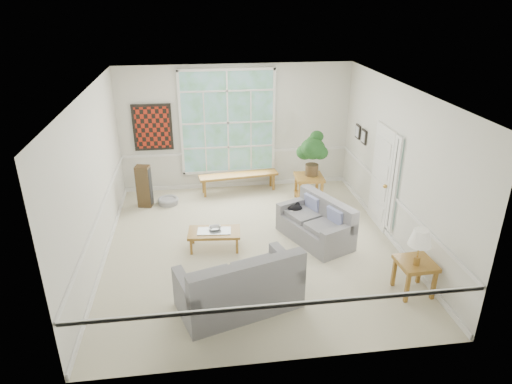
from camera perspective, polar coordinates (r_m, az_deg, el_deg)
The scene contains 24 objects.
floor at distance 8.85m, azimuth -0.47°, elevation -6.82°, with size 5.50×6.00×0.01m, color beige.
ceiling at distance 7.75m, azimuth -0.55°, elevation 12.64°, with size 5.50×6.00×0.02m, color white.
wall_back at distance 11.01m, azimuth -2.49°, elevation 8.00°, with size 5.50×0.02×3.00m, color silver.
wall_front at distance 5.54m, azimuth 3.46°, elevation -9.16°, with size 5.50×0.02×3.00m, color silver.
wall_left at distance 8.32m, azimuth -19.65°, elevation 1.21°, with size 0.02×6.00×3.00m, color silver.
wall_right at distance 8.93m, azimuth 17.32°, elevation 3.05°, with size 0.02×6.00×3.00m, color silver.
window_back at distance 10.91m, azimuth -3.54°, elevation 8.65°, with size 2.30×0.08×2.40m, color white.
entry_door at distance 9.58m, azimuth 15.35°, elevation 1.81°, with size 0.08×0.90×2.10m, color white.
door_sidelight at distance 9.01m, azimuth 16.89°, elevation 0.90°, with size 0.08×0.26×1.90m, color white.
wall_art at distance 10.94m, azimuth -12.80°, elevation 7.87°, with size 0.90×0.06×1.10m, color #58180E.
wall_frame_near at distance 10.42m, azimuth 13.29°, elevation 6.74°, with size 0.04×0.26×0.32m, color black.
wall_frame_far at distance 10.78m, azimuth 12.57°, elevation 7.37°, with size 0.04×0.26×0.32m, color black.
loveseat_right at distance 8.94m, azimuth 7.40°, elevation -3.59°, with size 0.80×1.54×0.83m, color gray.
loveseat_front at distance 7.07m, azimuth -2.20°, elevation -10.83°, with size 1.82×0.94×0.98m, color gray.
coffee_table at distance 8.73m, azimuth -5.21°, elevation -5.95°, with size 0.98×0.53×0.36m, color olive.
pewter_bowl at distance 8.68m, azimuth -5.15°, elevation -4.52°, with size 0.28×0.28×0.07m, color #9B9BA0.
window_bench at distance 11.10m, azimuth -2.18°, elevation 1.15°, with size 1.91×0.37×0.45m, color olive.
end_table at distance 10.62m, azimuth 6.58°, elevation 0.45°, with size 0.63×0.63×0.63m, color olive.
houseplant at distance 10.37m, azimuth 7.09°, elevation 4.78°, with size 0.60×0.60×1.04m, color #1C481C, non-canonical shape.
side_table at distance 7.89m, azimuth 19.11°, elevation -9.98°, with size 0.57×0.57×0.58m, color olive.
table_lamp at distance 7.51m, azimuth 19.70°, elevation -6.55°, with size 0.36×0.36×0.62m, color white, non-canonical shape.
pet_bed at distance 10.70m, azimuth -10.91°, elevation -1.09°, with size 0.47×0.47×0.14m, color gray.
floor_speaker at distance 10.53m, azimuth -13.81°, elevation 0.70°, with size 0.30×0.24×0.97m, color #42301B.
cat at distance 9.23m, azimuth 4.88°, elevation -1.98°, with size 0.30×0.21×0.14m, color black.
Camera 1 is at (-0.95, -7.54, 4.52)m, focal length 32.00 mm.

